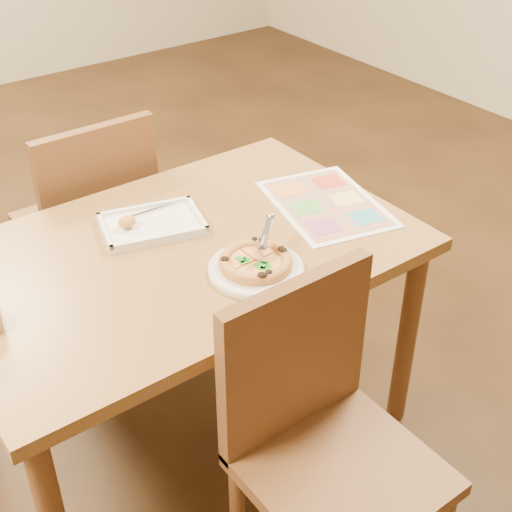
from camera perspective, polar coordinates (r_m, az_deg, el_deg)
room at (r=1.74m, az=-7.38°, el=18.25°), size 7.00×7.00×7.00m
dining_table at (r=2.05m, az=-5.94°, el=-1.29°), size 1.30×0.85×0.72m
chair_near at (r=1.73m, az=4.95°, el=-12.51°), size 0.42×0.42×0.47m
chair_far at (r=2.55m, az=-12.96°, el=3.79°), size 0.42×0.42×0.47m
plate at (r=1.89m, az=0.00°, el=-1.08°), size 0.28×0.28×0.01m
pizza at (r=1.89m, az=-0.04°, el=-0.45°), size 0.20×0.20×0.03m
pizza_cutter at (r=1.90m, az=0.74°, el=1.53°), size 0.11×0.10×0.08m
appetizer_tray at (r=2.10m, az=-8.44°, el=2.43°), size 0.33×0.27×0.06m
menu at (r=2.21m, az=5.64°, el=4.20°), size 0.39×0.48×0.00m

